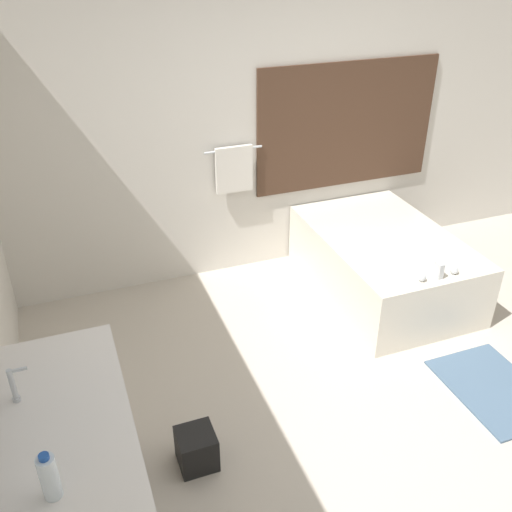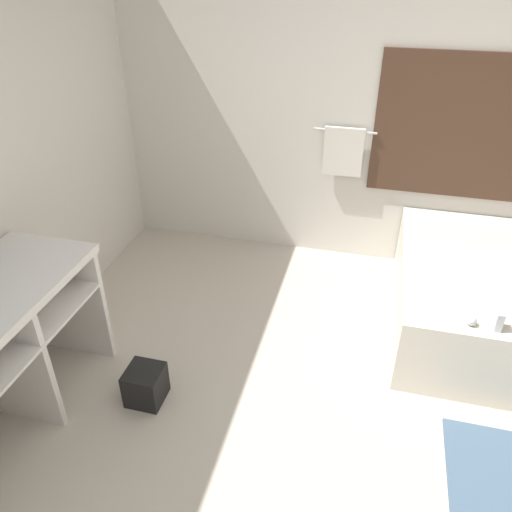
# 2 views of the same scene
# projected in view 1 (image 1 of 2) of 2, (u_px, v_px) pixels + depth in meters

# --- Properties ---
(ground_plane) EXTENTS (16.00, 16.00, 0.00)m
(ground_plane) POSITION_uv_depth(u_px,v_px,m) (390.00, 426.00, 3.62)
(ground_plane) COLOR beige
(ground_plane) RESTS_ON ground
(wall_back_with_blinds) EXTENTS (7.40, 0.13, 2.70)m
(wall_back_with_blinds) POSITION_uv_depth(u_px,v_px,m) (267.00, 120.00, 4.75)
(wall_back_with_blinds) COLOR silver
(wall_back_with_blinds) RESTS_ON ground_plane
(vanity_counter) EXTENTS (0.61, 1.24, 0.89)m
(vanity_counter) POSITION_uv_depth(u_px,v_px,m) (69.00, 457.00, 2.63)
(vanity_counter) COLOR white
(vanity_counter) RESTS_ON ground_plane
(sink_faucet) EXTENTS (0.09, 0.04, 0.18)m
(sink_faucet) POSITION_uv_depth(u_px,v_px,m) (14.00, 386.00, 2.54)
(sink_faucet) COLOR silver
(sink_faucet) RESTS_ON vanity_counter
(bathtub) EXTENTS (1.04, 1.59, 0.65)m
(bathtub) POSITION_uv_depth(u_px,v_px,m) (383.00, 260.00, 4.83)
(bathtub) COLOR silver
(bathtub) RESTS_ON ground_plane
(water_bottle_1) EXTENTS (0.07, 0.07, 0.22)m
(water_bottle_1) POSITION_uv_depth(u_px,v_px,m) (49.00, 477.00, 2.10)
(water_bottle_1) COLOR white
(water_bottle_1) RESTS_ON vanity_counter
(waste_bin) EXTENTS (0.22, 0.22, 0.23)m
(waste_bin) POSITION_uv_depth(u_px,v_px,m) (197.00, 449.00, 3.31)
(waste_bin) COLOR black
(waste_bin) RESTS_ON ground_plane
(bath_mat) EXTENTS (0.58, 0.80, 0.02)m
(bath_mat) POSITION_uv_depth(u_px,v_px,m) (494.00, 389.00, 3.90)
(bath_mat) COLOR slate
(bath_mat) RESTS_ON ground_plane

